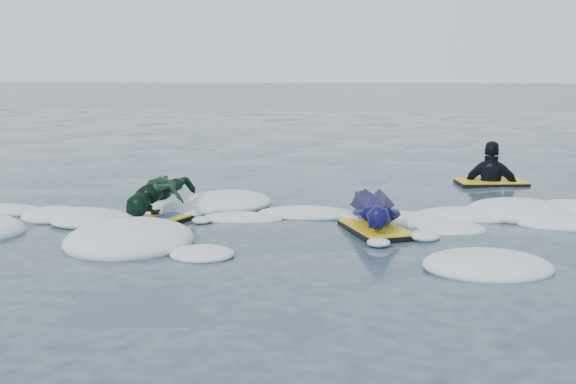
# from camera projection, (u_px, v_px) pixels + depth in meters

# --- Properties ---
(ground) EXTENTS (120.00, 120.00, 0.00)m
(ground) POSITION_uv_depth(u_px,v_px,m) (265.00, 251.00, 6.99)
(ground) COLOR #1A273F
(ground) RESTS_ON ground
(foam_band) EXTENTS (12.00, 3.10, 0.30)m
(foam_band) POSITION_uv_depth(u_px,v_px,m) (275.00, 228.00, 8.01)
(foam_band) COLOR white
(foam_band) RESTS_ON ground
(prone_woman_unit) EXTENTS (0.85, 1.53, 0.37)m
(prone_woman_unit) POSITION_uv_depth(u_px,v_px,m) (375.00, 211.00, 7.94)
(prone_woman_unit) COLOR black
(prone_woman_unit) RESTS_ON ground
(prone_child_unit) EXTENTS (0.83, 1.36, 0.50)m
(prone_child_unit) POSITION_uv_depth(u_px,v_px,m) (161.00, 199.00, 8.31)
(prone_child_unit) COLOR black
(prone_child_unit) RESTS_ON ground
(waiting_rider_unit) EXTENTS (1.08, 0.69, 1.52)m
(waiting_rider_unit) POSITION_uv_depth(u_px,v_px,m) (491.00, 191.00, 10.77)
(waiting_rider_unit) COLOR black
(waiting_rider_unit) RESTS_ON ground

